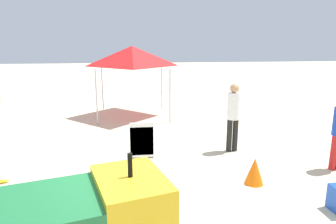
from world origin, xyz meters
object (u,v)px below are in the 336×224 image
Objects in this scene: utility_cart at (63,222)px; popup_canopy at (132,56)px; lifeguard_near_center at (233,113)px; traffic_cone_near at (254,171)px; stacked_plastic_chairs at (142,144)px.

popup_canopy is at bearing 83.39° from utility_cart.
lifeguard_near_center is 3.26× the size of traffic_cone_near.
popup_canopy is at bearing 119.27° from lifeguard_near_center.
utility_cart is 3.03m from stacked_plastic_chairs.
traffic_cone_near is at bearing -70.12° from popup_canopy.
popup_canopy is 4.90× the size of traffic_cone_near.
utility_cart is at bearing -96.61° from popup_canopy.
stacked_plastic_chairs is 5.81m from popup_canopy.
stacked_plastic_chairs is at bearing -89.43° from popup_canopy.
lifeguard_near_center is (2.42, 1.18, 0.34)m from stacked_plastic_chairs.
popup_canopy reaches higher than utility_cart.
popup_canopy is at bearing 109.88° from traffic_cone_near.
utility_cart is 2.31× the size of stacked_plastic_chairs.
popup_canopy is at bearing 90.57° from stacked_plastic_chairs.
stacked_plastic_chairs is at bearing 162.28° from traffic_cone_near.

